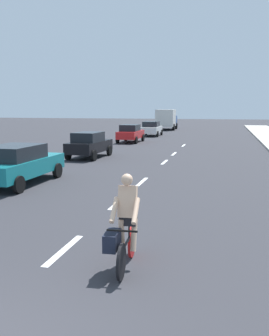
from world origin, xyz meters
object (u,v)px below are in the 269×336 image
(cyclist, at_px, (124,226))
(parked_car_teal, at_px, (17,163))
(parked_car_red, at_px, (130,133))
(parked_car_white, at_px, (151,128))
(delivery_truck, at_px, (166,119))
(parked_car_black, at_px, (89,144))

(cyclist, distance_m, parked_car_teal, 9.07)
(parked_car_teal, height_order, parked_car_red, same)
(parked_car_teal, xyz_separation_m, parked_car_red, (-0.14, 18.62, -0.01))
(parked_car_white, bearing_deg, cyclist, -80.77)
(cyclist, relative_size, parked_car_teal, 0.40)
(parked_car_teal, distance_m, parked_car_red, 18.62)
(cyclist, height_order, delivery_truck, delivery_truck)
(parked_car_red, height_order, delivery_truck, delivery_truck)
(parked_car_teal, xyz_separation_m, delivery_truck, (-0.09, 38.58, 0.66))
(parked_car_white, distance_m, delivery_truck, 12.16)
(parked_car_teal, bearing_deg, parked_car_red, 90.78)
(parked_car_teal, bearing_deg, parked_car_black, 90.56)
(parked_car_red, height_order, parked_car_white, same)
(parked_car_teal, bearing_deg, cyclist, -46.05)
(parked_car_black, bearing_deg, parked_car_white, 91.64)
(cyclist, xyz_separation_m, delivery_truck, (-6.34, 45.14, 0.67))
(parked_car_teal, height_order, parked_car_white, same)
(cyclist, relative_size, parked_car_red, 0.47)
(parked_car_teal, relative_size, parked_car_white, 1.07)
(cyclist, bearing_deg, parked_car_red, -79.70)
(parked_car_teal, bearing_deg, delivery_truck, 90.48)
(cyclist, distance_m, parked_car_white, 33.56)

